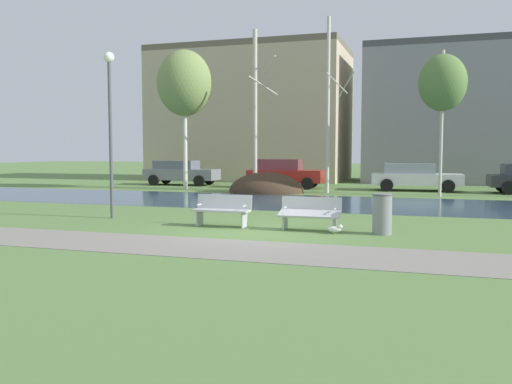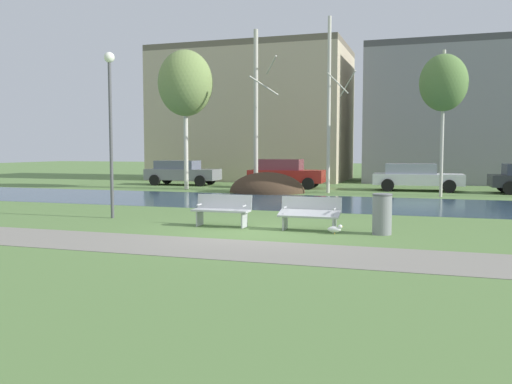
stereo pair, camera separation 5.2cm
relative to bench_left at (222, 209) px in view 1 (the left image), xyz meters
name	(u,v)px [view 1 (the left image)]	position (x,y,z in m)	size (l,w,h in m)	color
ground_plane	(326,199)	(1.23, 9.23, -0.47)	(120.00, 120.00, 0.00)	#5B7F42
paved_path_strip	(223,249)	(1.23, -3.14, -0.47)	(60.00, 2.27, 0.01)	gray
river_band	(318,203)	(1.23, 7.33, -0.47)	(80.00, 6.55, 0.01)	#2D475B
soil_mound	(266,192)	(-2.21, 11.68, -0.47)	(3.77, 2.98, 2.00)	#423021
bench_left	(222,209)	(0.00, 0.00, 0.00)	(1.60, 0.57, 0.87)	#B2B5B7
bench_right	(310,213)	(2.46, 0.00, 0.00)	(1.60, 0.57, 0.87)	#B2B5B7
trash_bin	(382,213)	(4.31, -0.08, 0.06)	(0.50, 0.50, 1.02)	gray
seagull	(335,229)	(3.19, -0.42, -0.34)	(0.41, 0.15, 0.25)	white
streetlamp	(110,107)	(-3.90, 0.66, 2.93)	(0.32, 0.32, 5.05)	#4C4C51
birch_far_left	(184,84)	(-6.95, 12.48, 5.10)	(2.88, 2.88, 7.33)	beige
birch_left	(256,109)	(-3.17, 12.95, 3.73)	(1.37, 2.40, 8.22)	#BCB7A8
birch_center_left	(329,105)	(0.73, 12.36, 3.81)	(1.39, 2.24, 8.46)	beige
birch_center	(443,83)	(5.90, 11.68, 4.56)	(2.08, 2.08, 6.47)	beige
parked_van_nearest_grey	(181,172)	(-8.67, 15.47, 0.30)	(4.38, 2.09, 1.46)	slate
parked_sedan_second_red	(284,173)	(-2.15, 14.93, 0.35)	(4.14, 2.10, 1.59)	maroon
parked_hatch_third_white	(415,176)	(4.73, 15.07, 0.27)	(4.52, 2.25, 1.39)	silver
building_beige_block	(252,115)	(-6.59, 22.81, 4.08)	(13.14, 7.58, 9.11)	#BCAD8E
building_grey_warehouse	(475,114)	(8.12, 23.31, 3.89)	(13.48, 6.39, 8.73)	gray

